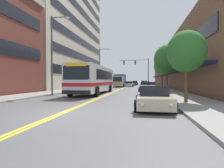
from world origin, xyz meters
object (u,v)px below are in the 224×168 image
Objects in this scene: street_tree_right_near at (186,52)px; car_champagne_parked_right_foreground at (153,98)px; car_slate_blue_moving_lead at (133,84)px; fire_hydrant at (165,90)px; street_tree_right_mid at (167,59)px; car_white_moving_third at (129,84)px; car_black_moving_second at (135,83)px; city_bus at (94,79)px; car_red_parked_left_near at (99,85)px; street_lamp_left_far at (101,64)px; car_navy_parked_right_end at (148,88)px; car_dark_grey_parked_right_mid at (145,85)px; street_tree_right_far at (162,66)px; traffic_signal_mast at (139,67)px; car_charcoal_parked_right_far at (144,83)px; street_lamp_left_near at (54,49)px; box_truck at (120,80)px.

car_champagne_parked_right_foreground is at bearing -133.07° from street_tree_right_near.
fire_hydrant is (5.06, -35.29, -0.00)m from car_slate_blue_moving_lead.
car_slate_blue_moving_lead is at bearing 101.32° from street_tree_right_mid.
street_tree_right_near reaches higher than car_white_moving_third.
car_champagne_parked_right_foreground is 0.99× the size of car_black_moving_second.
street_tree_right_mid reaches higher than city_bus.
car_red_parked_left_near is 6.27m from street_lamp_left_far.
car_navy_parked_right_end is 9.29m from street_tree_right_near.
fire_hydrant is at bearing -84.24° from car_dark_grey_parked_right_mid.
car_navy_parked_right_end is 32.95m from car_slate_blue_moving_lead.
car_dark_grey_parked_right_mid is 4.95m from street_tree_right_far.
city_bus is at bearing -155.76° from street_tree_right_mid.
car_champagne_parked_right_foreground is 14.46m from street_tree_right_mid.
car_red_parked_left_near is 0.50× the size of street_lamp_left_far.
city_bus is at bearing -101.03° from traffic_signal_mast.
street_lamp_left_near is (-9.33, -32.38, 4.03)m from car_charcoal_parked_right_far.
traffic_signal_mast is 31.32m from street_tree_right_near.
car_red_parked_left_near is 0.86× the size of car_charcoal_parked_right_far.
city_bus is 2.71× the size of car_slate_blue_moving_lead.
car_navy_parked_right_end is at bearing -90.01° from car_dark_grey_parked_right_mid.
car_red_parked_left_near is 13.99m from traffic_signal_mast.
car_navy_parked_right_end is at bearing 25.12° from street_lamp_left_near.
street_lamp_left_near reaches higher than street_tree_right_mid.
car_champagne_parked_right_foreground is at bearing -83.56° from car_white_moving_third.
car_dark_grey_parked_right_mid reaches higher than car_white_moving_third.
car_champagne_parked_right_foreground is 43.89m from car_slate_blue_moving_lead.
traffic_signal_mast is (1.46, -16.57, 4.29)m from car_black_moving_second.
city_bus is at bearing -78.51° from car_red_parked_left_near.
car_red_parked_left_near reaches higher than car_slate_blue_moving_lead.
car_dark_grey_parked_right_mid is at bearing 62.14° from street_lamp_left_near.
car_white_moving_third is at bearing 78.17° from street_lamp_left_near.
car_charcoal_parked_right_far is at bearing 99.87° from street_tree_right_far.
car_red_parked_left_near is at bearing -113.67° from car_white_moving_third.
city_bus is 29.79m from car_charcoal_parked_right_far.
box_truck is at bearing 134.50° from street_tree_right_far.
city_bus is 15.80m from car_dark_grey_parked_right_mid.
street_lamp_left_near is (-7.88, -26.89, -0.22)m from traffic_signal_mast.
car_dark_grey_parked_right_mid is at bearing 142.47° from street_tree_right_far.
car_navy_parked_right_end is 5.24m from street_tree_right_mid.
street_tree_right_near is (10.85, -19.81, 2.76)m from car_red_parked_left_near.
street_tree_right_mid is at bearing 88.27° from street_tree_right_near.
street_lamp_left_far is (-5.88, -17.01, 4.38)m from car_slate_blue_moving_lead.
fire_hydrant is (1.60, -2.53, -0.06)m from car_navy_parked_right_end.
traffic_signal_mast is (-1.44, -5.49, 4.25)m from car_charcoal_parked_right_far.
car_red_parked_left_near is 0.55× the size of box_truck.
street_tree_right_far is (8.72, -8.87, 2.48)m from box_truck.
car_black_moving_second is 0.54× the size of street_lamp_left_near.
car_red_parked_left_near is at bearing -117.13° from car_charcoal_parked_right_far.
city_bus is at bearing -126.08° from street_tree_right_far.
car_slate_blue_moving_lead is 0.89× the size of street_tree_right_near.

